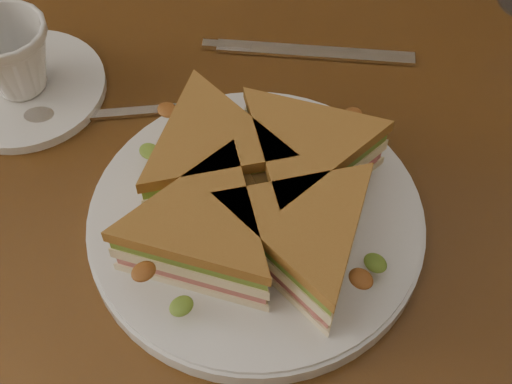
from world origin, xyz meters
TOP-DOWN VIEW (x-y plane):
  - table at (0.00, 0.00)m, footprint 1.20×0.80m
  - plate at (0.06, -0.05)m, footprint 0.28×0.28m
  - sandwich_wedges at (0.06, -0.05)m, footprint 0.29×0.29m
  - crisps_mound at (0.06, -0.05)m, footprint 0.09×0.09m
  - spoon at (-0.12, 0.07)m, footprint 0.18×0.03m
  - knife at (0.11, 0.15)m, footprint 0.21×0.04m
  - saucer at (-0.16, 0.11)m, footprint 0.16×0.16m
  - coffee_cup at (-0.16, 0.11)m, footprint 0.10×0.10m

SIDE VIEW (x-z plane):
  - table at x=0.00m, z-range 0.28..1.03m
  - knife at x=0.11m, z-range 0.75..0.75m
  - spoon at x=-0.12m, z-range 0.75..0.76m
  - saucer at x=-0.16m, z-range 0.75..0.76m
  - plate at x=0.06m, z-range 0.75..0.77m
  - crisps_mound at x=0.06m, z-range 0.77..0.82m
  - sandwich_wedges at x=0.06m, z-range 0.77..0.82m
  - coffee_cup at x=-0.16m, z-range 0.76..0.83m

